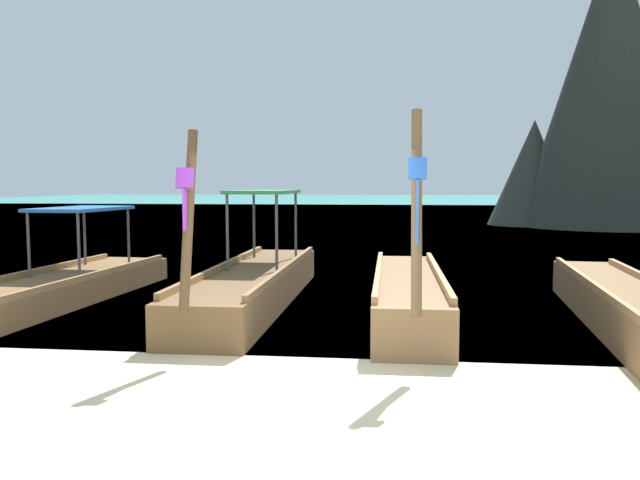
{
  "coord_description": "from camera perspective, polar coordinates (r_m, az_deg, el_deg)",
  "views": [
    {
      "loc": [
        1.12,
        -6.35,
        2.09
      ],
      "look_at": [
        0.0,
        3.27,
        1.26
      ],
      "focal_mm": 36.33,
      "sensor_mm": 36.0,
      "label": 1
    }
  ],
  "objects": [
    {
      "name": "ground",
      "position": [
        6.78,
        -3.28,
        -13.06
      ],
      "size": [
        120.0,
        120.0,
        0.0
      ],
      "primitive_type": "plane",
      "color": "beige"
    },
    {
      "name": "longtail_boat_yellow_ribbon",
      "position": [
        10.45,
        25.29,
        -5.35
      ],
      "size": [
        1.58,
        6.87,
        2.43
      ],
      "color": "brown",
      "rests_on": "ground"
    },
    {
      "name": "longtail_boat_blue_ribbon",
      "position": [
        10.38,
        7.75,
        -4.79
      ],
      "size": [
        1.07,
        6.08,
        2.96
      ],
      "color": "olive",
      "rests_on": "ground"
    },
    {
      "name": "karst_rock",
      "position": [
        35.31,
        23.66,
        12.17
      ],
      "size": [
        9.84,
        8.48,
        14.38
      ],
      "color": "#2D302B",
      "rests_on": "ground"
    },
    {
      "name": "sea_water",
      "position": [
        67.65,
        5.7,
        3.15
      ],
      "size": [
        120.0,
        120.0,
        0.0
      ],
      "primitive_type": "plane",
      "color": "#2DB29E",
      "rests_on": "ground"
    },
    {
      "name": "longtail_boat_violet_ribbon",
      "position": [
        11.4,
        -5.79,
        -3.81
      ],
      "size": [
        1.26,
        7.26,
        2.76
      ],
      "color": "brown",
      "rests_on": "ground"
    },
    {
      "name": "longtail_boat_orange_ribbon",
      "position": [
        12.4,
        -21.93,
        -3.76
      ],
      "size": [
        1.72,
        6.81,
        2.43
      ],
      "color": "brown",
      "rests_on": "ground"
    }
  ]
}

